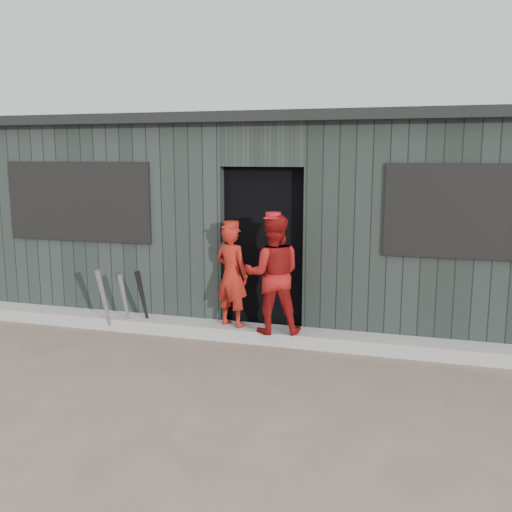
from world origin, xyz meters
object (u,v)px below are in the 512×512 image
(bat_mid, at_px, (104,301))
(bat_right, at_px, (143,301))
(player_red_left, at_px, (232,275))
(player_red_right, at_px, (273,274))
(player_grey_back, at_px, (312,277))
(bat_left, at_px, (125,302))
(dugout, at_px, (290,216))

(bat_mid, relative_size, bat_right, 1.00)
(bat_right, relative_size, player_red_left, 0.68)
(player_red_left, height_order, player_red_right, player_red_right)
(bat_mid, bearing_deg, player_grey_back, 18.56)
(bat_mid, xyz_separation_m, bat_right, (0.43, 0.17, -0.01))
(bat_mid, height_order, player_red_left, player_red_left)
(player_grey_back, bearing_deg, player_red_right, 79.76)
(bat_left, bearing_deg, player_red_left, 6.97)
(bat_left, distance_m, dugout, 2.61)
(bat_left, bearing_deg, bat_mid, -152.17)
(player_red_left, relative_size, player_grey_back, 0.90)
(bat_mid, distance_m, dugout, 2.82)
(bat_left, height_order, player_red_left, player_red_left)
(bat_right, xyz_separation_m, player_grey_back, (1.94, 0.63, 0.28))
(bat_mid, bearing_deg, dugout, 46.82)
(player_red_left, distance_m, player_grey_back, 1.00)
(bat_right, bearing_deg, dugout, 51.91)
(player_red_right, bearing_deg, dugout, -97.49)
(bat_mid, bearing_deg, player_red_left, 10.14)
(bat_left, height_order, player_grey_back, player_grey_back)
(player_red_right, distance_m, player_grey_back, 0.73)
(bat_right, distance_m, player_grey_back, 2.06)
(player_red_left, bearing_deg, bat_left, 27.19)
(bat_mid, relative_size, dugout, 0.10)
(player_red_left, height_order, player_grey_back, player_red_left)
(bat_left, height_order, player_red_right, player_red_right)
(bat_mid, height_order, player_grey_back, player_grey_back)
(bat_mid, xyz_separation_m, player_grey_back, (2.38, 0.80, 0.27))
(bat_mid, distance_m, bat_right, 0.46)
(bat_right, xyz_separation_m, dugout, (1.40, 1.78, 0.89))
(player_red_left, xyz_separation_m, player_red_right, (0.52, -0.12, 0.06))
(player_red_right, bearing_deg, player_red_left, -27.08)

